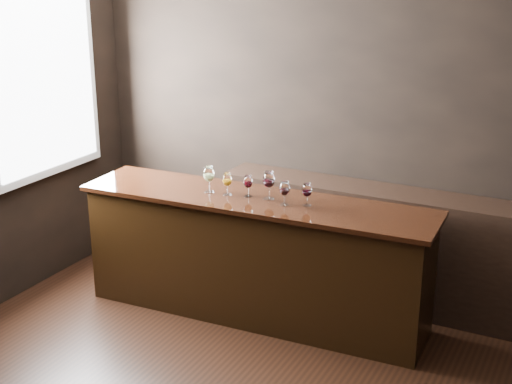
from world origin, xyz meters
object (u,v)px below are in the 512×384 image
at_px(glass_amber, 227,180).
at_px(glass_red_c, 285,189).
at_px(glass_red_a, 248,182).
at_px(back_bar_shelf, 379,246).
at_px(glass_white, 209,175).
at_px(bar_counter, 255,259).
at_px(glass_red_b, 269,180).
at_px(glass_red_d, 307,191).

bearing_deg(glass_amber, glass_red_c, -1.06).
height_order(glass_amber, glass_red_c, glass_red_c).
bearing_deg(glass_red_a, glass_amber, -165.54).
height_order(back_bar_shelf, glass_white, glass_white).
bearing_deg(glass_red_a, bar_counter, -10.71).
distance_m(glass_red_b, glass_red_d, 0.32).
relative_size(glass_red_a, glass_red_b, 0.78).
bearing_deg(back_bar_shelf, glass_red_b, -137.28).
bearing_deg(glass_white, glass_red_a, 8.20).
xyz_separation_m(back_bar_shelf, glass_red_b, (-0.70, -0.65, 0.65)).
bearing_deg(glass_amber, glass_red_a, 14.46).
bearing_deg(glass_amber, glass_red_b, 10.93).
bearing_deg(glass_red_c, back_bar_shelf, 53.45).
relative_size(back_bar_shelf, glass_red_b, 12.45).
height_order(glass_red_a, glass_red_b, glass_red_b).
distance_m(bar_counter, glass_red_b, 0.67).
bearing_deg(glass_red_d, glass_white, -176.13).
xyz_separation_m(glass_white, glass_red_d, (0.81, 0.05, -0.02)).
relative_size(glass_red_c, glass_red_d, 1.06).
distance_m(bar_counter, glass_red_d, 0.76).
xyz_separation_m(glass_amber, glass_red_d, (0.65, 0.05, -0.00)).
height_order(back_bar_shelf, glass_red_d, glass_red_d).
relative_size(glass_amber, glass_red_d, 1.02).
relative_size(bar_counter, glass_white, 12.93).
xyz_separation_m(glass_red_b, glass_red_d, (0.32, -0.01, -0.03)).
bearing_deg(glass_red_c, glass_red_a, 171.38).
xyz_separation_m(glass_white, glass_amber, (0.16, 0.00, -0.02)).
height_order(glass_white, glass_red_c, glass_white).
relative_size(glass_white, glass_red_c, 1.15).
distance_m(glass_amber, glass_red_b, 0.34).
height_order(glass_white, glass_red_d, glass_white).
xyz_separation_m(bar_counter, glass_red_c, (0.27, -0.04, 0.64)).
distance_m(glass_white, glass_red_b, 0.49).
relative_size(glass_red_b, glass_red_d, 1.25).
height_order(glass_amber, glass_red_d, glass_amber).
relative_size(bar_counter, glass_amber, 15.39).
bearing_deg(back_bar_shelf, glass_red_c, -126.55).
height_order(back_bar_shelf, glass_amber, glass_amber).
bearing_deg(glass_red_d, glass_red_a, -179.01).
xyz_separation_m(bar_counter, glass_red_b, (0.10, 0.03, 0.66)).
distance_m(back_bar_shelf, glass_white, 1.53).
relative_size(glass_white, glass_red_a, 1.25).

